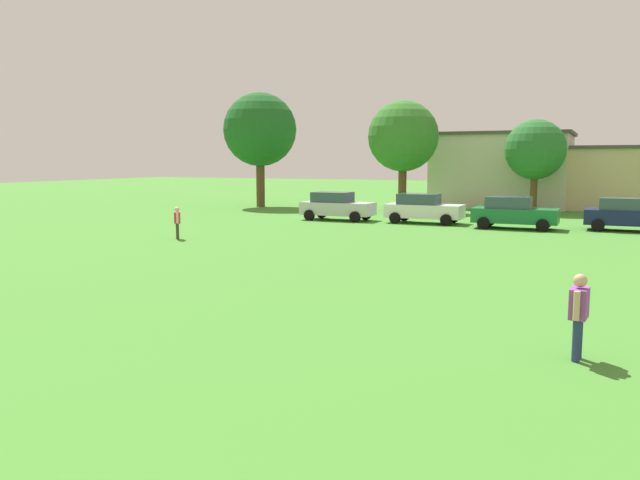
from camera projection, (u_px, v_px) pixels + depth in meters
name	position (u px, v px, depth m)	size (l,w,h in m)	color
ground_plane	(439.00, 234.00, 31.31)	(160.00, 160.00, 0.00)	#42842D
adult_bystander	(579.00, 309.00, 11.48)	(0.34, 0.75, 1.58)	navy
bystander_near_trees	(177.00, 220.00, 29.22)	(0.51, 0.57, 1.47)	#3F3833
parked_car_silver_0	(336.00, 206.00, 38.42)	(4.30, 2.02, 1.68)	silver
parked_car_white_1	(423.00, 208.00, 36.55)	(4.30, 2.02, 1.68)	white
parked_car_green_2	(513.00, 212.00, 33.59)	(4.30, 2.02, 1.68)	#196B38
parked_car_navy_3	(628.00, 214.00, 32.46)	(4.30, 2.02, 1.68)	#141E4C
tree_far_left	(260.00, 130.00, 48.81)	(5.57, 5.57, 8.68)	brown
tree_left	(403.00, 137.00, 45.05)	(4.96, 4.96, 7.73)	brown
tree_center_left	(535.00, 150.00, 43.38)	(4.06, 4.06, 6.33)	brown
house_left	(503.00, 169.00, 50.22)	(10.28, 8.57, 5.68)	beige
house_right	(591.00, 177.00, 47.68)	(11.56, 7.31, 4.59)	beige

